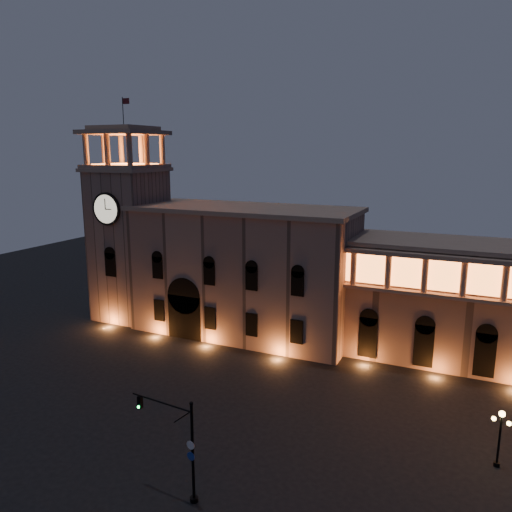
# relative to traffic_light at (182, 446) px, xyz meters

# --- Properties ---
(ground) EXTENTS (160.00, 160.00, 0.00)m
(ground) POSITION_rel_traffic_light_xyz_m (-8.99, 10.94, -4.15)
(ground) COLOR black
(ground) RESTS_ON ground
(government_building) EXTENTS (30.80, 12.80, 17.60)m
(government_building) POSITION_rel_traffic_light_xyz_m (-11.06, 32.87, 4.62)
(government_building) COLOR #906D5E
(government_building) RESTS_ON ground
(clock_tower) EXTENTS (9.80, 9.80, 32.40)m
(clock_tower) POSITION_rel_traffic_light_xyz_m (-29.49, 31.91, 8.35)
(clock_tower) COLOR #906D5E
(clock_tower) RESTS_ON ground
(traffic_light) EXTENTS (5.74, 0.92, 7.90)m
(traffic_light) POSITION_rel_traffic_light_xyz_m (0.00, 0.00, 0.00)
(traffic_light) COLOR black
(traffic_light) RESTS_ON ground
(street_lamp_near) EXTENTS (1.63, 0.68, 4.85)m
(street_lamp_near) POSITION_rel_traffic_light_xyz_m (21.01, 13.61, -1.26)
(street_lamp_near) COLOR black
(street_lamp_near) RESTS_ON ground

